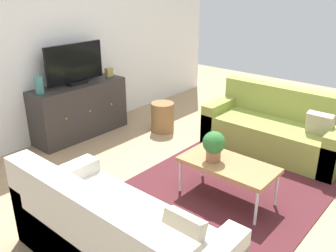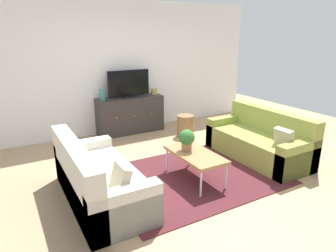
{
  "view_description": "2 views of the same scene",
  "coord_description": "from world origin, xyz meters",
  "px_view_note": "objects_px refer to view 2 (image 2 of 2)",
  "views": [
    {
      "loc": [
        -2.84,
        -1.87,
        2.12
      ],
      "look_at": [
        0.0,
        0.57,
        0.6
      ],
      "focal_mm": 38.65,
      "sensor_mm": 36.0,
      "label": 1
    },
    {
      "loc": [
        -2.29,
        -3.44,
        2.04
      ],
      "look_at": [
        0.0,
        0.57,
        0.6
      ],
      "focal_mm": 31.82,
      "sensor_mm": 36.0,
      "label": 2
    }
  ],
  "objects_px": {
    "flat_screen_tv": "(129,84)",
    "wicker_basket": "(185,126)",
    "couch_left_side": "(95,182)",
    "coffee_table": "(195,155)",
    "couch_right_side": "(261,142)",
    "potted_plant": "(187,139)",
    "tv_console": "(130,115)",
    "glass_vase": "(102,95)",
    "mantel_clock": "(154,91)"
  },
  "relations": [
    {
      "from": "coffee_table",
      "to": "potted_plant",
      "type": "distance_m",
      "value": 0.26
    },
    {
      "from": "coffee_table",
      "to": "flat_screen_tv",
      "type": "relative_size",
      "value": 1.08
    },
    {
      "from": "glass_vase",
      "to": "flat_screen_tv",
      "type": "bearing_deg",
      "value": 1.98
    },
    {
      "from": "coffee_table",
      "to": "mantel_clock",
      "type": "relative_size",
      "value": 7.43
    },
    {
      "from": "couch_right_side",
      "to": "mantel_clock",
      "type": "xyz_separation_m",
      "value": [
        -0.81,
        2.37,
        0.56
      ]
    },
    {
      "from": "coffee_table",
      "to": "tv_console",
      "type": "xyz_separation_m",
      "value": [
        0.06,
        2.51,
        -0.0
      ]
    },
    {
      "from": "flat_screen_tv",
      "to": "glass_vase",
      "type": "relative_size",
      "value": 4.1
    },
    {
      "from": "couch_right_side",
      "to": "potted_plant",
      "type": "height_order",
      "value": "couch_right_side"
    },
    {
      "from": "couch_right_side",
      "to": "flat_screen_tv",
      "type": "xyz_separation_m",
      "value": [
        -1.39,
        2.39,
        0.77
      ]
    },
    {
      "from": "mantel_clock",
      "to": "wicker_basket",
      "type": "height_order",
      "value": "mantel_clock"
    },
    {
      "from": "coffee_table",
      "to": "potted_plant",
      "type": "relative_size",
      "value": 3.1
    },
    {
      "from": "couch_left_side",
      "to": "potted_plant",
      "type": "bearing_deg",
      "value": 0.6
    },
    {
      "from": "coffee_table",
      "to": "mantel_clock",
      "type": "distance_m",
      "value": 2.63
    },
    {
      "from": "potted_plant",
      "to": "mantel_clock",
      "type": "xyz_separation_m",
      "value": [
        0.69,
        2.36,
        0.24
      ]
    },
    {
      "from": "potted_plant",
      "to": "flat_screen_tv",
      "type": "bearing_deg",
      "value": 87.31
    },
    {
      "from": "tv_console",
      "to": "glass_vase",
      "type": "distance_m",
      "value": 0.76
    },
    {
      "from": "couch_right_side",
      "to": "wicker_basket",
      "type": "xyz_separation_m",
      "value": [
        -0.51,
        1.57,
        -0.05
      ]
    },
    {
      "from": "tv_console",
      "to": "potted_plant",
      "type": "bearing_deg",
      "value": -92.71
    },
    {
      "from": "couch_left_side",
      "to": "couch_right_side",
      "type": "xyz_separation_m",
      "value": [
        2.87,
        0.0,
        0.0
      ]
    },
    {
      "from": "couch_left_side",
      "to": "coffee_table",
      "type": "xyz_separation_m",
      "value": [
        1.41,
        -0.13,
        0.11
      ]
    },
    {
      "from": "mantel_clock",
      "to": "coffee_table",
      "type": "bearing_deg",
      "value": -104.35
    },
    {
      "from": "couch_left_side",
      "to": "wicker_basket",
      "type": "bearing_deg",
      "value": 33.69
    },
    {
      "from": "potted_plant",
      "to": "tv_console",
      "type": "height_order",
      "value": "tv_console"
    },
    {
      "from": "flat_screen_tv",
      "to": "wicker_basket",
      "type": "relative_size",
      "value": 2.04
    },
    {
      "from": "flat_screen_tv",
      "to": "wicker_basket",
      "type": "bearing_deg",
      "value": -43.12
    },
    {
      "from": "glass_vase",
      "to": "mantel_clock",
      "type": "xyz_separation_m",
      "value": [
        1.16,
        0.0,
        -0.04
      ]
    },
    {
      "from": "flat_screen_tv",
      "to": "couch_left_side",
      "type": "bearing_deg",
      "value": -121.66
    },
    {
      "from": "mantel_clock",
      "to": "wicker_basket",
      "type": "distance_m",
      "value": 1.05
    },
    {
      "from": "flat_screen_tv",
      "to": "potted_plant",
      "type": "bearing_deg",
      "value": -92.69
    },
    {
      "from": "potted_plant",
      "to": "tv_console",
      "type": "bearing_deg",
      "value": 87.29
    },
    {
      "from": "coffee_table",
      "to": "potted_plant",
      "type": "xyz_separation_m",
      "value": [
        -0.05,
        0.15,
        0.21
      ]
    },
    {
      "from": "couch_right_side",
      "to": "flat_screen_tv",
      "type": "relative_size",
      "value": 1.99
    },
    {
      "from": "couch_left_side",
      "to": "tv_console",
      "type": "xyz_separation_m",
      "value": [
        1.48,
        2.37,
        0.11
      ]
    },
    {
      "from": "couch_right_side",
      "to": "tv_console",
      "type": "distance_m",
      "value": 2.75
    },
    {
      "from": "coffee_table",
      "to": "mantel_clock",
      "type": "height_order",
      "value": "mantel_clock"
    },
    {
      "from": "couch_right_side",
      "to": "couch_left_side",
      "type": "bearing_deg",
      "value": 180.0
    },
    {
      "from": "wicker_basket",
      "to": "couch_left_side",
      "type": "bearing_deg",
      "value": -146.31
    },
    {
      "from": "flat_screen_tv",
      "to": "mantel_clock",
      "type": "height_order",
      "value": "flat_screen_tv"
    },
    {
      "from": "potted_plant",
      "to": "wicker_basket",
      "type": "xyz_separation_m",
      "value": [
        0.99,
        1.56,
        -0.37
      ]
    },
    {
      "from": "potted_plant",
      "to": "coffee_table",
      "type": "bearing_deg",
      "value": -71.57
    },
    {
      "from": "potted_plant",
      "to": "wicker_basket",
      "type": "bearing_deg",
      "value": 57.51
    },
    {
      "from": "flat_screen_tv",
      "to": "mantel_clock",
      "type": "bearing_deg",
      "value": -1.98
    },
    {
      "from": "glass_vase",
      "to": "mantel_clock",
      "type": "relative_size",
      "value": 1.68
    },
    {
      "from": "couch_left_side",
      "to": "coffee_table",
      "type": "height_order",
      "value": "couch_left_side"
    },
    {
      "from": "glass_vase",
      "to": "couch_right_side",
      "type": "bearing_deg",
      "value": -50.36
    },
    {
      "from": "wicker_basket",
      "to": "flat_screen_tv",
      "type": "bearing_deg",
      "value": 136.88
    },
    {
      "from": "coffee_table",
      "to": "wicker_basket",
      "type": "distance_m",
      "value": 1.95
    },
    {
      "from": "glass_vase",
      "to": "wicker_basket",
      "type": "height_order",
      "value": "glass_vase"
    },
    {
      "from": "tv_console",
      "to": "flat_screen_tv",
      "type": "bearing_deg",
      "value": 90.0
    },
    {
      "from": "couch_right_side",
      "to": "mantel_clock",
      "type": "relative_size",
      "value": 13.74
    }
  ]
}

